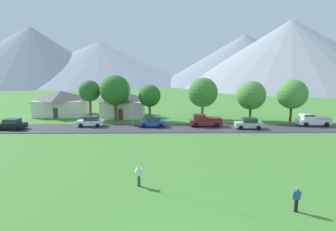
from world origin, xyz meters
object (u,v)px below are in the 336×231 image
Objects in this scene: tree_left_of_center at (251,95)px; tree_far_right at (90,91)px; house_left_center at (62,103)px; pickup_truck_white_west_side at (312,120)px; pickup_truck_maroon_east_side at (205,120)px; tree_near_right at (292,94)px; tree_right_of_center at (203,92)px; tree_near_left at (115,90)px; parked_car_black_mid_west at (12,124)px; tree_center at (150,96)px; parked_car_silver_east_end at (249,124)px; watcher_person at (297,199)px; parked_car_blue_west_end at (153,122)px; parked_car_white_mid_east at (91,122)px; house_leftmost at (123,104)px.

tree_left_of_center is 0.99× the size of tree_far_right.
house_left_center reaches higher than pickup_truck_white_west_side.
tree_left_of_center is at bearing -9.83° from house_left_center.
tree_near_right is at bearing 13.47° from pickup_truck_maroon_east_side.
tree_far_right reaches higher than pickup_truck_maroon_east_side.
tree_right_of_center reaches higher than pickup_truck_maroon_east_side.
tree_near_left is 17.34m from parked_car_black_mid_west.
pickup_truck_maroon_east_side is (20.58, -6.79, -4.30)m from tree_far_right.
tree_center is 1.55× the size of parked_car_silver_east_end.
tree_right_of_center is at bearing 159.30° from pickup_truck_white_west_side.
pickup_truck_maroon_east_side is at bearing 3.71° from parked_car_black_mid_west.
tree_near_left reaches higher than watcher_person.
tree_center is 11.30m from tree_far_right.
parked_car_white_mid_east is (-10.23, 0.38, 0.00)m from parked_car_blue_west_end.
parked_car_blue_west_end is (-17.71, -5.37, -3.81)m from tree_left_of_center.
parked_car_white_mid_east is (-34.80, -3.64, -4.15)m from tree_near_right.
tree_center is 1.57× the size of parked_car_white_mid_east.
tree_left_of_center is at bearing -11.22° from house_leftmost.
watcher_person is at bearing -56.01° from tree_far_right.
house_leftmost is 15.91m from tree_right_of_center.
house_leftmost is 1.04× the size of tree_near_left.
watcher_person is at bearing -100.51° from parked_car_silver_east_end.
watcher_person is at bearing -61.33° from tree_near_left.
house_left_center is 9.01m from tree_far_right.
tree_right_of_center reaches higher than watcher_person.
parked_car_silver_east_end is 6.94m from pickup_truck_maroon_east_side.
tree_right_of_center reaches higher than house_left_center.
tree_right_of_center is 1.86× the size of parked_car_white_mid_east.
parked_car_white_mid_east is at bearing -161.04° from tree_right_of_center.
tree_left_of_center is at bearing 10.13° from parked_car_white_mid_east.
parked_car_white_mid_east is (1.77, -6.59, -4.49)m from tree_far_right.
tree_left_of_center is 1.71× the size of parked_car_blue_west_end.
tree_left_of_center is at bearing 77.54° from watcher_person.
house_leftmost reaches higher than parked_car_silver_east_end.
tree_far_right is at bearing 173.70° from tree_center.
parked_car_blue_west_end is (12.00, -6.97, -4.49)m from tree_far_right.
tree_right_of_center is 19.09m from pickup_truck_white_west_side.
tree_near_left reaches higher than tree_center.
parked_car_black_mid_west is at bearing -101.69° from house_left_center.
parked_car_silver_east_end is at bearing -15.26° from pickup_truck_maroon_east_side.
tree_right_of_center reaches higher than tree_near_right.
parked_car_black_mid_west is 40.95m from watcher_person.
pickup_truck_maroon_east_side reaches higher than parked_car_silver_east_end.
parked_car_black_mid_west is at bearing -164.14° from tree_right_of_center.
parked_car_black_mid_west is (-21.14, -7.53, -3.71)m from tree_center.
parked_car_silver_east_end is 0.82× the size of pickup_truck_maroon_east_side.
tree_right_of_center is at bearing 85.48° from pickup_truck_maroon_east_side.
tree_center is at bearing -6.30° from tree_far_right.
house_left_center reaches higher than house_leftmost.
tree_far_right is (-11.21, 1.24, 0.78)m from tree_center.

